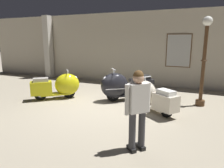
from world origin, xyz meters
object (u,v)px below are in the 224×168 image
scooter_0 (60,86)px  scooter_2 (151,96)px  visitor_0 (138,105)px  scooter_1 (123,86)px  lamppost (204,58)px

scooter_0 → scooter_2: bearing=-41.0°
scooter_2 → visitor_0: bearing=132.7°
scooter_1 → scooter_0: bearing=-20.3°
scooter_1 → visitor_0: (1.39, -2.98, 0.38)m
scooter_0 → scooter_1: (2.15, 0.67, 0.05)m
scooter_1 → lamppost: bearing=152.8°
scooter_0 → scooter_1: size_ratio=0.88×
scooter_2 → lamppost: size_ratio=0.57×
lamppost → scooter_2: bearing=-140.8°
scooter_1 → scooter_2: 1.29m
scooter_0 → scooter_2: size_ratio=1.00×
scooter_0 → scooter_1: scooter_1 is taller
scooter_0 → visitor_0: size_ratio=1.02×
lamppost → scooter_1: bearing=-169.5°
scooter_1 → visitor_0: 3.31m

